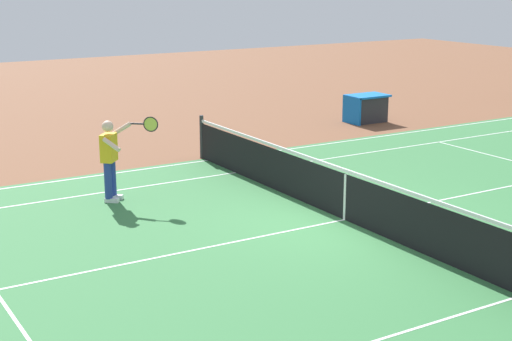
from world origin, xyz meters
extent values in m
plane|color=brown|center=(0.00, 0.00, 0.00)|extent=(60.00, 60.00, 0.00)
cube|color=#387A42|center=(0.00, 0.00, 0.00)|extent=(24.20, 11.40, 0.00)
cube|color=white|center=(0.00, -5.50, 0.00)|extent=(23.80, 0.05, 0.01)
cube|color=white|center=(0.00, -4.11, 0.00)|extent=(23.80, 0.05, 0.01)
cube|color=white|center=(0.00, 0.00, 0.00)|extent=(12.80, 0.05, 0.01)
cylinder|color=#2D2D33|center=(0.00, -5.80, 0.54)|extent=(0.10, 0.10, 1.08)
cube|color=black|center=(0.00, 0.00, 0.44)|extent=(0.02, 11.60, 0.88)
cube|color=white|center=(0.00, 0.00, 0.95)|extent=(0.04, 11.60, 0.06)
cube|color=white|center=(0.00, 0.00, 0.44)|extent=(0.04, 0.06, 0.88)
cylinder|color=navy|center=(3.36, -3.38, 0.45)|extent=(0.15, 0.15, 0.74)
cube|color=white|center=(3.32, -3.34, 0.04)|extent=(0.28, 0.27, 0.09)
cylinder|color=navy|center=(3.20, -3.56, 0.45)|extent=(0.15, 0.15, 0.74)
cube|color=white|center=(3.16, -3.52, 0.04)|extent=(0.28, 0.27, 0.09)
cube|color=yellow|center=(3.28, -3.47, 1.10)|extent=(0.43, 0.44, 0.56)
sphere|color=beige|center=(3.28, -3.47, 1.53)|extent=(0.23, 0.23, 0.23)
cylinder|color=beige|center=(3.34, -3.14, 1.23)|extent=(0.28, 0.40, 0.26)
cylinder|color=beige|center=(2.97, -3.56, 1.43)|extent=(0.42, 0.24, 0.30)
cylinder|color=#232326|center=(2.69, -3.39, 1.54)|extent=(0.23, 0.21, 0.04)
torus|color=#232326|center=(2.48, -3.20, 1.54)|extent=(0.25, 0.23, 0.31)
cylinder|color=#C6D84C|center=(2.48, -3.20, 1.54)|extent=(0.21, 0.18, 0.27)
sphere|color=#CCE01E|center=(-1.83, -2.89, 0.03)|extent=(0.07, 0.07, 0.07)
cube|color=#2D2D33|center=(-6.59, -7.44, 0.40)|extent=(1.10, 0.70, 0.80)
cube|color=blue|center=(-6.59, -7.44, 0.82)|extent=(1.24, 0.84, 0.06)
cube|color=blue|center=(-5.99, -7.44, 0.42)|extent=(0.06, 0.84, 0.84)
camera|label=1|loc=(8.55, 10.88, 4.48)|focal=54.08mm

